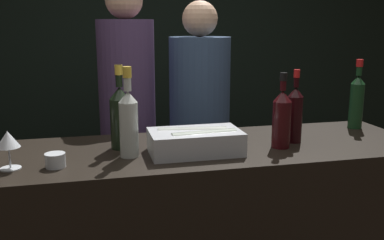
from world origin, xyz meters
The scene contains 11 objects.
wall_back_chalkboard centered at (0.00, 2.25, 1.40)m, with size 6.40×0.06×2.80m.
ice_bin_with_bottles centered at (-0.01, 0.24, 1.08)m, with size 0.39×0.23×0.11m.
wine_glass centered at (-0.75, 0.20, 1.13)m, with size 0.09×0.09×0.15m.
candle_votive centered at (-0.59, 0.18, 1.05)m, with size 0.08×0.08×0.06m.
red_wine_bottle_burgundy centered at (0.93, 0.49, 1.18)m, with size 0.07×0.07×0.37m.
red_wine_bottle_black_foil centered at (0.38, 0.23, 1.16)m, with size 0.08×0.08×0.34m.
champagne_bottle centered at (-0.32, 0.39, 1.17)m, with size 0.09×0.09×0.37m.
rose_wine_bottle centered at (-0.29, 0.25, 1.18)m, with size 0.08×0.08×0.38m.
red_wine_bottle_tall centered at (0.48, 0.30, 1.16)m, with size 0.07×0.07×0.34m.
person_in_hoodie centered at (-0.24, 1.00, 1.02)m, with size 0.33×0.33×1.80m.
person_blond_tee centered at (0.20, 1.01, 0.95)m, with size 0.37×0.37×1.70m.
Camera 1 is at (-0.44, -1.48, 1.56)m, focal length 40.00 mm.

